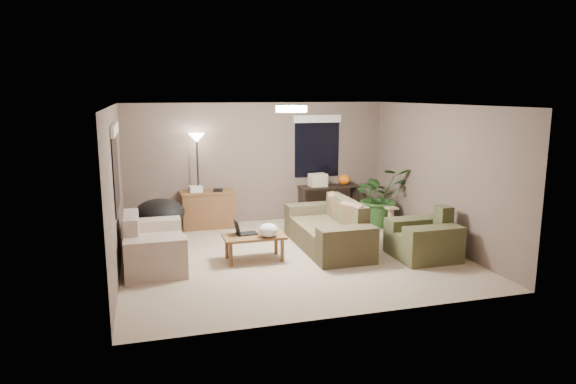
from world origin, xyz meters
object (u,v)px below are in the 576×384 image
object	(u,v)px
coffee_table	(254,239)
houseplant	(380,203)
main_sofa	(329,231)
loveseat	(153,247)
desk	(208,209)
floor_lamp	(197,149)
cat_scratching_post	(391,221)
armchair	(424,240)
console_table	(329,200)
papasan_chair	(160,217)

from	to	relation	value
coffee_table	houseplant	xyz separation A→B (m)	(2.95, 1.49, 0.12)
main_sofa	loveseat	xyz separation A→B (m)	(-3.02, -0.14, 0.00)
loveseat	houseplant	size ratio (longest dim) A/B	1.31
coffee_table	desk	size ratio (longest dim) A/B	0.91
houseplant	main_sofa	bearing A→B (deg)	-142.72
loveseat	floor_lamp	bearing A→B (deg)	65.81
floor_lamp	cat_scratching_post	world-z (taller)	floor_lamp
houseplant	cat_scratching_post	size ratio (longest dim) A/B	2.45
desk	cat_scratching_post	distance (m)	3.65
armchair	console_table	world-z (taller)	armchair
papasan_chair	cat_scratching_post	xyz separation A→B (m)	(4.37, -0.56, -0.25)
main_sofa	cat_scratching_post	world-z (taller)	main_sofa
cat_scratching_post	floor_lamp	bearing A→B (deg)	158.95
loveseat	floor_lamp	xyz separation A→B (m)	(0.96, 2.14, 1.30)
desk	papasan_chair	size ratio (longest dim) A/B	0.94
coffee_table	cat_scratching_post	world-z (taller)	cat_scratching_post
loveseat	papasan_chair	size ratio (longest dim) A/B	1.36
console_table	houseplant	size ratio (longest dim) A/B	1.06
loveseat	cat_scratching_post	size ratio (longest dim) A/B	3.20
armchair	cat_scratching_post	size ratio (longest dim) A/B	2.00
armchair	houseplant	distance (m)	2.13
main_sofa	floor_lamp	xyz separation A→B (m)	(-2.06, 2.00, 1.30)
papasan_chair	houseplant	bearing A→B (deg)	-0.27
main_sofa	cat_scratching_post	xyz separation A→B (m)	(1.52, 0.63, -0.08)
armchair	coffee_table	xyz separation A→B (m)	(-2.74, 0.63, 0.06)
armchair	coffee_table	size ratio (longest dim) A/B	1.00
loveseat	houseplant	distance (m)	4.74
main_sofa	console_table	size ratio (longest dim) A/B	1.69
armchair	cat_scratching_post	xyz separation A→B (m)	(0.20, 1.57, -0.08)
console_table	armchair	bearing A→B (deg)	-77.69
console_table	cat_scratching_post	bearing A→B (deg)	-57.15
main_sofa	houseplant	bearing A→B (deg)	37.28
console_table	cat_scratching_post	size ratio (longest dim) A/B	2.60
console_table	papasan_chair	bearing A→B (deg)	-168.52
main_sofa	floor_lamp	world-z (taller)	floor_lamp
armchair	floor_lamp	distance (m)	4.67
desk	houseplant	distance (m)	3.50
main_sofa	houseplant	distance (m)	1.93
papasan_chair	floor_lamp	xyz separation A→B (m)	(0.79, 0.82, 1.13)
papasan_chair	floor_lamp	world-z (taller)	floor_lamp
coffee_table	console_table	bearing A→B (deg)	46.52
armchair	cat_scratching_post	distance (m)	1.59
papasan_chair	houseplant	world-z (taller)	houseplant
console_table	loveseat	bearing A→B (deg)	-151.16
cat_scratching_post	console_table	bearing A→B (deg)	122.85
loveseat	cat_scratching_post	xyz separation A→B (m)	(4.54, 0.76, -0.08)
console_table	floor_lamp	xyz separation A→B (m)	(-2.75, 0.10, 1.16)
main_sofa	console_table	bearing A→B (deg)	70.10
coffee_table	console_table	distance (m)	3.07
loveseat	houseplant	world-z (taller)	houseplant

